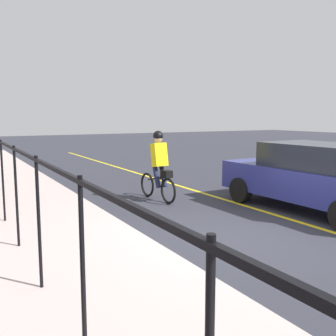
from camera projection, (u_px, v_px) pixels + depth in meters
name	position (u px, v px, depth m)	size (l,w,h in m)	color
ground_plane	(245.00, 236.00, 7.20)	(80.00, 80.00, 0.00)	#2B2D36
lane_line_centre	(305.00, 224.00, 7.97)	(36.00, 0.12, 0.01)	yellow
sidewalk	(60.00, 267.00, 5.53)	(40.00, 3.20, 0.15)	#B3A49F
iron_fence	(15.00, 173.00, 6.04)	(17.31, 0.04, 1.60)	black
cyclist_lead	(159.00, 166.00, 10.08)	(1.71, 0.38, 1.83)	black
patrol_sedan	(314.00, 176.00, 8.97)	(4.43, 1.98, 1.58)	navy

